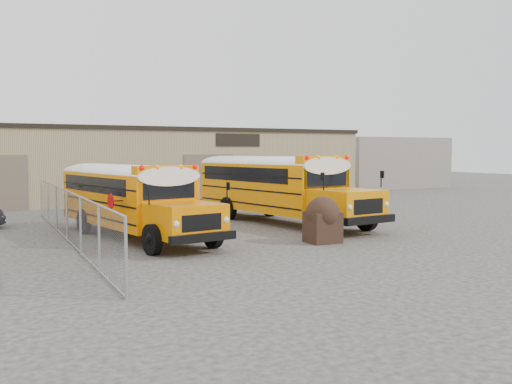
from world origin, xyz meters
name	(u,v)px	position (x,y,z in m)	size (l,w,h in m)	color
ground	(257,241)	(0.00, 0.00, 0.00)	(120.00, 120.00, 0.00)	#302E2C
warehouse	(125,164)	(0.00, 19.99, 2.37)	(30.20, 10.20, 4.67)	tan
chainlink_fence	(67,216)	(-6.00, 3.00, 0.90)	(0.07, 18.07, 1.81)	#96999E
distant_building_right	(378,162)	(24.00, 24.00, 2.20)	(10.00, 8.00, 4.40)	gray
school_bus_left	(78,187)	(-4.79, 8.49, 1.58)	(3.97, 9.59, 2.73)	orange
school_bus_right	(205,178)	(2.13, 10.66, 1.75)	(4.21, 10.60, 3.02)	orange
tarp_bundle	(323,219)	(1.91, -1.29, 0.82)	(1.18, 1.18, 1.61)	black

